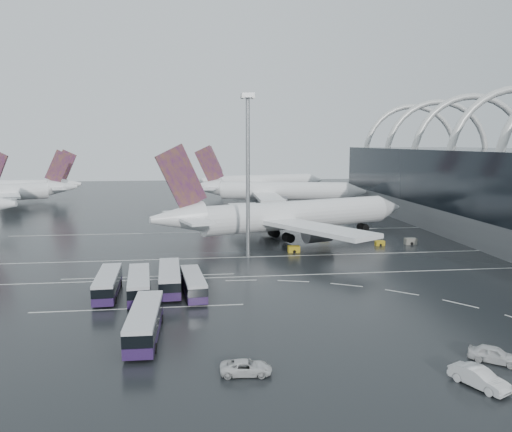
{
  "coord_description": "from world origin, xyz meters",
  "views": [
    {
      "loc": [
        -16.17,
        -81.12,
        21.9
      ],
      "look_at": [
        -4.04,
        18.42,
        7.0
      ],
      "focal_mm": 35.0,
      "sensor_mm": 36.0,
      "label": 1
    }
  ],
  "objects": [
    {
      "name": "bus_row_near_d",
      "position": [
        -16.73,
        -10.62,
        1.62
      ],
      "size": [
        4.01,
        12.22,
        2.95
      ],
      "rotation": [
        0.0,
        0.0,
        1.68
      ],
      "color": "#2A1440",
      "rests_on": "ground"
    },
    {
      "name": "airliner_main",
      "position": [
        3.77,
        27.7,
        5.41
      ],
      "size": [
        61.99,
        53.77,
        21.6
      ],
      "rotation": [
        0.0,
        0.0,
        0.34
      ],
      "color": "white",
      "rests_on": "ground"
    },
    {
      "name": "gse_cart_belly_b",
      "position": [
        19.14,
        31.16,
        0.57
      ],
      "size": [
        2.09,
        1.23,
        1.14
      ],
      "primitive_type": "cube",
      "color": "slate",
      "rests_on": "ground"
    },
    {
      "name": "bus_row_near_c",
      "position": [
        -20.25,
        -7.94,
        1.83
      ],
      "size": [
        3.78,
        13.64,
        3.32
      ],
      "rotation": [
        0.0,
        0.0,
        1.63
      ],
      "color": "#2A1440",
      "rests_on": "ground"
    },
    {
      "name": "gse_cart_belly_e",
      "position": [
        13.61,
        31.32,
        0.62
      ],
      "size": [
        2.27,
        1.34,
        1.24
      ],
      "primitive_type": "cube",
      "color": "#B69618",
      "rests_on": "ground"
    },
    {
      "name": "bus_row_near_b",
      "position": [
        -24.43,
        -10.57,
        1.79
      ],
      "size": [
        4.24,
        13.44,
        3.25
      ],
      "rotation": [
        0.0,
        0.0,
        1.67
      ],
      "color": "#2A1440",
      "rests_on": "ground"
    },
    {
      "name": "bus_row_near_a",
      "position": [
        -28.97,
        -9.46,
        1.74
      ],
      "size": [
        3.57,
        12.99,
        3.17
      ],
      "rotation": [
        0.0,
        0.0,
        1.62
      ],
      "color": "#2A1440",
      "rests_on": "ground"
    },
    {
      "name": "gse_cart_belly_d",
      "position": [
        29.8,
        19.77,
        0.67
      ],
      "size": [
        2.47,
        1.46,
        1.35
      ],
      "primitive_type": "cube",
      "color": "slate",
      "rests_on": "ground"
    },
    {
      "name": "gse_cart_belly_c",
      "position": [
        3.21,
        15.16,
        0.64
      ],
      "size": [
        2.33,
        1.38,
        1.27
      ],
      "primitive_type": "cube",
      "color": "#B69618",
      "rests_on": "ground"
    },
    {
      "name": "gse_cart_belly_a",
      "position": [
        22.73,
        19.32,
        0.53
      ],
      "size": [
        1.94,
        1.15,
        1.06
      ],
      "primitive_type": "cube",
      "color": "#B69618",
      "rests_on": "ground"
    },
    {
      "name": "bus_bay_line_north",
      "position": [
        -24.0,
        0.0,
        0.01
      ],
      "size": [
        28.0,
        0.25,
        0.01
      ],
      "primitive_type": "cube",
      "color": "white",
      "rests_on": "ground"
    },
    {
      "name": "floodlight_mast",
      "position": [
        -6.26,
        13.05,
        19.42
      ],
      "size": [
        2.37,
        2.37,
        30.87
      ],
      "color": "gray",
      "rests_on": "ground"
    },
    {
      "name": "airliner_gate_c",
      "position": [
        10.66,
        126.75,
        5.1
      ],
      "size": [
        56.58,
        51.43,
        20.4
      ],
      "rotation": [
        0.0,
        0.0,
        0.26
      ],
      "color": "white",
      "rests_on": "ground"
    },
    {
      "name": "van_curve_b",
      "position": [
        13.26,
        -37.01,
        0.83
      ],
      "size": [
        5.07,
        4.48,
        1.66
      ],
      "primitive_type": "imported",
      "rotation": [
        0.0,
        0.0,
        0.93
      ],
      "color": "silver",
      "rests_on": "ground"
    },
    {
      "name": "airliner_gate_b",
      "position": [
        10.6,
        86.74,
        5.22
      ],
      "size": [
        59.59,
        52.75,
        20.85
      ],
      "rotation": [
        0.0,
        0.0,
        -0.23
      ],
      "color": "white",
      "rests_on": "ground"
    },
    {
      "name": "bus_bay_line_south",
      "position": [
        -24.0,
        -16.0,
        0.01
      ],
      "size": [
        28.0,
        0.25,
        0.01
      ],
      "primitive_type": "cube",
      "color": "white",
      "rests_on": "ground"
    },
    {
      "name": "van_curve_c",
      "position": [
        8.9,
        -41.6,
        0.88
      ],
      "size": [
        4.03,
        5.65,
        1.77
      ],
      "primitive_type": "imported",
      "rotation": [
        0.0,
        0.0,
        0.45
      ],
      "color": "silver",
      "rests_on": "ground"
    },
    {
      "name": "jet_remote_mid",
      "position": [
        -78.52,
        97.06,
        5.0
      ],
      "size": [
        43.43,
        35.36,
        19.37
      ],
      "rotation": [
        0.0,
        0.0,
        3.49
      ],
      "color": "white",
      "rests_on": "ground"
    },
    {
      "name": "lane_marking_near",
      "position": [
        0.0,
        -2.0,
        0.01
      ],
      "size": [
        120.0,
        0.25,
        0.01
      ],
      "primitive_type": "cube",
      "color": "white",
      "rests_on": "ground"
    },
    {
      "name": "van_curve_a",
      "position": [
        -11.7,
        -36.61,
        0.69
      ],
      "size": [
        5.12,
        2.66,
        1.38
      ],
      "primitive_type": "imported",
      "rotation": [
        0.0,
        0.0,
        1.49
      ],
      "color": "silver",
      "rests_on": "ground"
    },
    {
      "name": "bus_row_far_c",
      "position": [
        -22.12,
        -26.21,
        1.86
      ],
      "size": [
        3.44,
        13.79,
        3.39
      ],
      "rotation": [
        0.0,
        0.0,
        1.56
      ],
      "color": "#2A1440",
      "rests_on": "ground"
    },
    {
      "name": "jet_remote_far",
      "position": [
        -80.68,
        116.21,
        4.96
      ],
      "size": [
        43.8,
        35.2,
        19.2
      ],
      "rotation": [
        0.0,
        0.0,
        3.14
      ],
      "color": "white",
      "rests_on": "ground"
    },
    {
      "name": "lane_marking_mid",
      "position": [
        0.0,
        12.0,
        0.01
      ],
      "size": [
        120.0,
        0.25,
        0.01
      ],
      "primitive_type": "cube",
      "color": "white",
      "rests_on": "ground"
    },
    {
      "name": "lane_marking_far",
      "position": [
        0.0,
        40.0,
        0.01
      ],
      "size": [
        120.0,
        0.25,
        0.01
      ],
      "primitive_type": "cube",
      "color": "white",
      "rests_on": "ground"
    },
    {
      "name": "ground",
      "position": [
        0.0,
        0.0,
        0.0
      ],
      "size": [
        420.0,
        420.0,
        0.0
      ],
      "primitive_type": "plane",
      "color": "black",
      "rests_on": "ground"
    }
  ]
}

